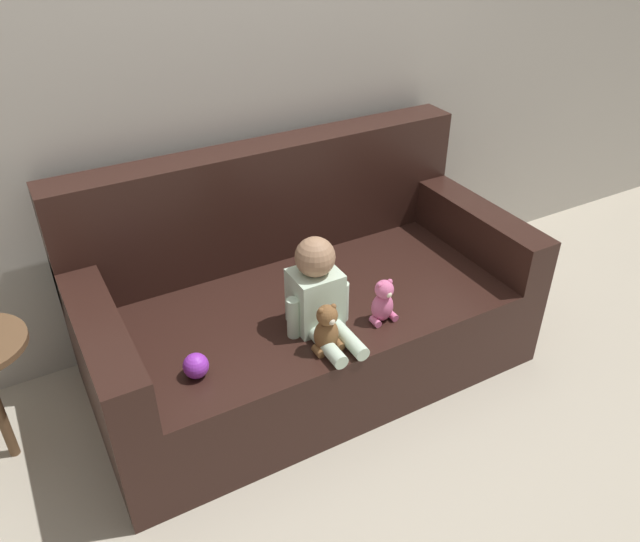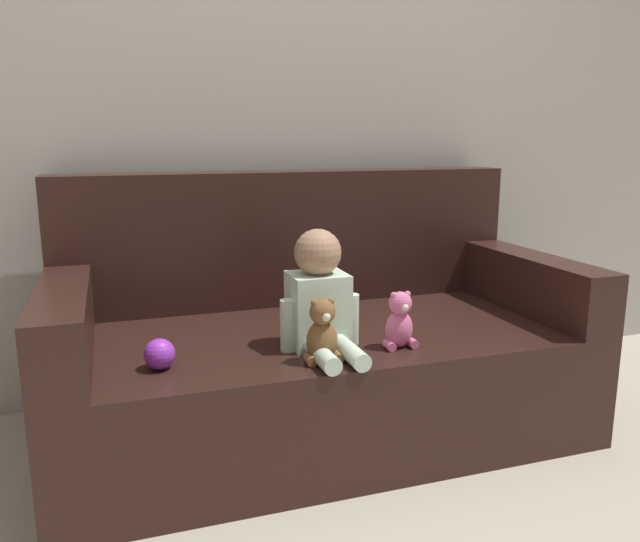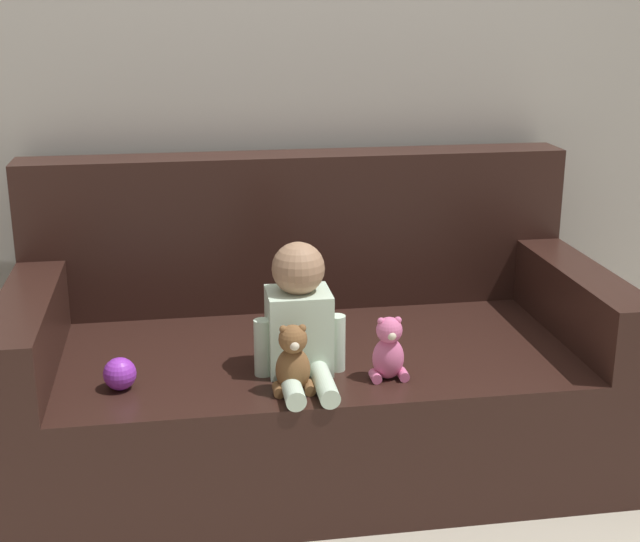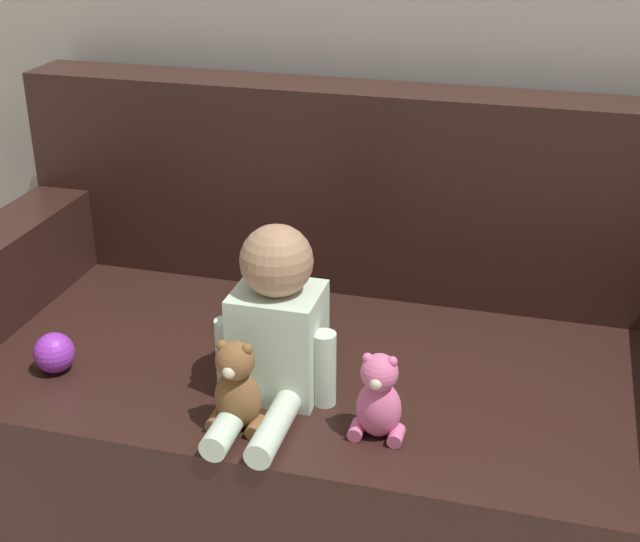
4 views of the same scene
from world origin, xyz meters
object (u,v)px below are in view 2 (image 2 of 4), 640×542
person_baby (320,299)px  teddy_bear_brown (322,332)px  plush_toy_side (400,321)px  toy_ball (159,354)px  couch (314,345)px

person_baby → teddy_bear_brown: (-0.04, -0.14, -0.07)m
person_baby → plush_toy_side: size_ratio=2.05×
teddy_bear_brown → toy_ball: teddy_bear_brown is taller
couch → toy_ball: size_ratio=20.15×
couch → plush_toy_side: (0.17, -0.38, 0.19)m
couch → toy_ball: (-0.60, -0.33, 0.14)m
couch → person_baby: bearing=-104.6°
person_baby → toy_ball: 0.54m
couch → plush_toy_side: 0.46m
person_baby → plush_toy_side: (0.25, -0.09, -0.08)m
couch → teddy_bear_brown: (-0.11, -0.43, 0.19)m
person_baby → toy_ball: bearing=-175.6°
couch → teddy_bear_brown: bearing=-104.9°
couch → person_baby: (-0.08, -0.29, 0.26)m
toy_ball → teddy_bear_brown: bearing=-11.5°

